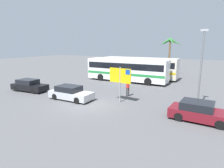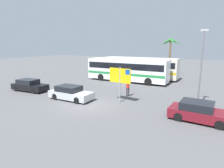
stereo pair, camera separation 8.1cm
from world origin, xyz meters
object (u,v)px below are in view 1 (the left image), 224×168
at_px(car_maroon, 199,112).
at_px(pedestrian_near_sign, 128,86).
at_px(bus_rear_coach, 140,67).
at_px(car_black, 29,86).
at_px(bus_front_coach, 127,69).
at_px(ferry_sign, 121,77).
at_px(car_silver, 70,93).

bearing_deg(car_maroon, pedestrian_near_sign, 157.07).
distance_m(bus_rear_coach, pedestrian_near_sign, 11.05).
bearing_deg(car_black, bus_front_coach, 50.87).
height_order(bus_front_coach, bus_rear_coach, same).
height_order(bus_front_coach, ferry_sign, ferry_sign).
distance_m(ferry_sign, pedestrian_near_sign, 2.49).
bearing_deg(bus_rear_coach, car_silver, -96.19).
xyz_separation_m(bus_rear_coach, car_silver, (-1.56, -14.34, -1.15)).
relative_size(bus_front_coach, car_black, 2.68).
relative_size(ferry_sign, car_black, 0.75).
bearing_deg(ferry_sign, car_maroon, -4.17).
bearing_deg(car_maroon, bus_front_coach, 137.47).
height_order(bus_front_coach, car_maroon, bus_front_coach).
relative_size(car_black, pedestrian_near_sign, 2.36).
bearing_deg(bus_rear_coach, pedestrian_near_sign, -75.54).
xyz_separation_m(ferry_sign, pedestrian_near_sign, (-0.21, 2.14, -1.25)).
height_order(bus_rear_coach, car_maroon, bus_rear_coach).
xyz_separation_m(bus_front_coach, pedestrian_near_sign, (3.37, -7.17, -0.71)).
bearing_deg(car_silver, ferry_sign, 18.78).
height_order(car_maroon, pedestrian_near_sign, pedestrian_near_sign).
bearing_deg(pedestrian_near_sign, ferry_sign, -29.55).
bearing_deg(car_black, pedestrian_near_sign, 12.77).
distance_m(bus_rear_coach, car_black, 16.05).
distance_m(car_silver, pedestrian_near_sign, 5.67).
bearing_deg(ferry_sign, car_black, -167.66).
distance_m(bus_front_coach, pedestrian_near_sign, 7.95).
bearing_deg(bus_front_coach, car_silver, -94.94).
relative_size(car_silver, pedestrian_near_sign, 2.36).
bearing_deg(car_silver, pedestrian_near_sign, 40.53).
xyz_separation_m(bus_front_coach, car_silver, (-0.94, -10.83, -1.15)).
relative_size(car_black, car_maroon, 1.04).
xyz_separation_m(bus_rear_coach, ferry_sign, (2.97, -12.81, 0.54)).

